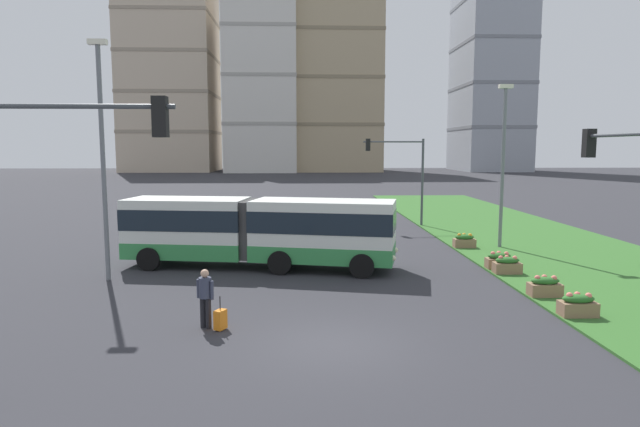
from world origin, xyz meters
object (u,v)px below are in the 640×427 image
at_px(articulated_bus, 259,230).
at_px(flower_planter_3, 499,260).
at_px(car_white_van, 220,217).
at_px(pedestrian_crossing, 205,294).
at_px(apartment_tower_eastcentre, 491,68).
at_px(apartment_tower_west, 171,78).
at_px(apartment_tower_westcentre, 261,81).
at_px(flower_planter_1, 545,286).
at_px(streetlight_median, 503,159).
at_px(traffic_light_near_left, 35,195).
at_px(flower_planter_2, 507,265).
at_px(rolling_suitcase, 220,319).
at_px(apartment_tower_centre, 336,83).
at_px(streetlight_left, 103,151).
at_px(traffic_light_far_right, 403,166).
at_px(flower_planter_4, 464,241).
at_px(flower_planter_0, 578,305).

relative_size(articulated_bus, flower_planter_3, 10.94).
height_order(car_white_van, flower_planter_3, car_white_van).
distance_m(pedestrian_crossing, apartment_tower_eastcentre, 123.12).
distance_m(articulated_bus, apartment_tower_west, 108.65).
relative_size(flower_planter_3, apartment_tower_westcentre, 0.03).
bearing_deg(flower_planter_1, streetlight_median, 78.69).
distance_m(car_white_van, pedestrian_crossing, 19.90).
bearing_deg(traffic_light_near_left, car_white_van, 89.81).
height_order(flower_planter_1, apartment_tower_westcentre, apartment_tower_westcentre).
xyz_separation_m(streetlight_median, apartment_tower_west, (-39.56, 99.15, 16.35)).
bearing_deg(flower_planter_1, flower_planter_2, 90.00).
bearing_deg(rolling_suitcase, car_white_van, 98.20).
xyz_separation_m(pedestrian_crossing, apartment_tower_westcentre, (-5.68, 106.89, 18.91)).
relative_size(flower_planter_3, apartment_tower_eastcentre, 0.02).
distance_m(flower_planter_2, apartment_tower_centre, 106.57).
distance_m(articulated_bus, flower_planter_3, 10.43).
bearing_deg(streetlight_left, apartment_tower_west, 101.53).
relative_size(flower_planter_3, streetlight_median, 0.13).
xyz_separation_m(articulated_bus, apartment_tower_west, (-27.34, 103.36, 19.34)).
relative_size(car_white_van, flower_planter_2, 4.15).
bearing_deg(traffic_light_far_right, flower_planter_3, -82.56).
distance_m(flower_planter_1, flower_planter_4, 9.40).
height_order(flower_planter_3, apartment_tower_centre, apartment_tower_centre).
height_order(flower_planter_0, flower_planter_3, same).
bearing_deg(flower_planter_4, traffic_light_near_left, -129.54).
bearing_deg(apartment_tower_westcentre, flower_planter_4, -79.85).
height_order(apartment_tower_centre, apartment_tower_eastcentre, apartment_tower_eastcentre).
distance_m(flower_planter_2, flower_planter_3, 0.92).
bearing_deg(car_white_van, apartment_tower_west, 104.64).
xyz_separation_m(flower_planter_2, streetlight_median, (1.90, 6.01, 4.22)).
bearing_deg(flower_planter_1, apartment_tower_west, 109.11).
bearing_deg(apartment_tower_west, car_white_van, -75.36).
bearing_deg(streetlight_left, traffic_light_far_right, 45.08).
relative_size(flower_planter_1, flower_planter_2, 1.00).
height_order(articulated_bus, streetlight_left, streetlight_left).
xyz_separation_m(streetlight_left, apartment_tower_centre, (15.74, 105.01, 14.75)).
bearing_deg(apartment_tower_eastcentre, articulated_bus, -113.81).
bearing_deg(pedestrian_crossing, car_white_van, 97.00).
relative_size(articulated_bus, flower_planter_2, 10.94).
bearing_deg(traffic_light_far_right, apartment_tower_centre, 89.16).
distance_m(pedestrian_crossing, flower_planter_0, 11.29).
distance_m(flower_planter_3, streetlight_left, 16.85).
distance_m(flower_planter_2, apartment_tower_eastcentre, 113.57).
xyz_separation_m(flower_planter_3, traffic_light_far_right, (-1.74, 13.31, 3.61)).
distance_m(flower_planter_3, traffic_light_near_left, 18.48).
distance_m(rolling_suitcase, flower_planter_0, 10.84).
height_order(traffic_light_far_right, streetlight_left, streetlight_left).
relative_size(flower_planter_2, streetlight_left, 0.12).
bearing_deg(apartment_tower_westcentre, articulated_bus, -86.16).
height_order(flower_planter_4, apartment_tower_west, apartment_tower_west).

